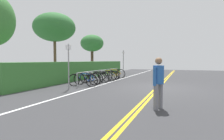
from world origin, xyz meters
TOP-DOWN VIEW (x-y plane):
  - ground_plane at (0.00, 0.00)m, footprint 39.79×13.69m
  - centre_line_yellow_inner at (0.00, -0.08)m, footprint 35.81×0.10m
  - centre_line_yellow_outer at (0.00, 0.08)m, footprint 35.81×0.10m
  - bike_lane_stripe_white at (0.00, 3.31)m, footprint 35.81×0.12m
  - bike_rack at (1.47, 4.04)m, footprint 6.38×0.05m
  - bicycle_0 at (-1.15, 4.02)m, footprint 0.46×1.81m
  - bicycle_1 at (-0.48, 4.12)m, footprint 0.46×1.73m
  - bicycle_2 at (0.16, 4.17)m, footprint 0.46×1.74m
  - bicycle_3 at (0.80, 4.09)m, footprint 0.46×1.80m
  - bicycle_4 at (1.48, 4.16)m, footprint 0.56×1.69m
  - bicycle_5 at (2.07, 4.03)m, footprint 0.46×1.85m
  - bicycle_6 at (2.73, 4.05)m, footprint 0.46×1.73m
  - bicycle_7 at (3.53, 4.09)m, footprint 0.69×1.64m
  - bicycle_8 at (4.16, 4.06)m, footprint 0.46×1.82m
  - pedestrian at (-4.57, -0.58)m, footprint 0.45×0.32m
  - sign_post_near at (-2.39, 4.09)m, footprint 0.36×0.08m
  - sign_post_far at (5.50, 3.76)m, footprint 0.36×0.08m
  - hedge_backdrop at (2.97, 6.43)m, footprint 15.33×1.29m
  - tree_mid at (2.16, 8.55)m, footprint 3.36×3.36m
  - tree_far_right at (8.23, 8.30)m, footprint 2.57×2.57m

SIDE VIEW (x-z plane):
  - ground_plane at x=0.00m, z-range -0.05..0.00m
  - centre_line_yellow_inner at x=0.00m, z-range 0.00..0.00m
  - centre_line_yellow_outer at x=0.00m, z-range 0.00..0.00m
  - bike_lane_stripe_white at x=0.00m, z-range 0.00..0.00m
  - bicycle_7 at x=3.53m, z-range -0.02..0.66m
  - bicycle_6 at x=2.73m, z-range -0.02..0.68m
  - bicycle_0 at x=-1.15m, z-range -0.02..0.72m
  - bicycle_3 at x=0.80m, z-range -0.02..0.72m
  - bicycle_1 at x=-0.48m, z-range -0.02..0.75m
  - bicycle_4 at x=1.48m, z-range -0.02..0.75m
  - bicycle_2 at x=0.16m, z-range -0.02..0.76m
  - bicycle_8 at x=4.16m, z-range -0.02..0.77m
  - bicycle_5 at x=2.07m, z-range -0.02..0.77m
  - bike_rack at x=1.47m, z-range 0.21..1.02m
  - hedge_backdrop at x=2.97m, z-range 0.00..1.37m
  - pedestrian at x=-4.57m, z-range 0.11..1.66m
  - sign_post_near at x=-2.39m, z-range 0.23..2.52m
  - sign_post_far at x=5.50m, z-range 0.23..2.60m
  - tree_far_right at x=8.23m, z-range 1.19..5.51m
  - tree_mid at x=2.16m, z-range 1.48..6.77m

